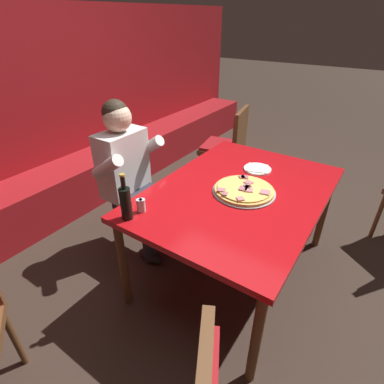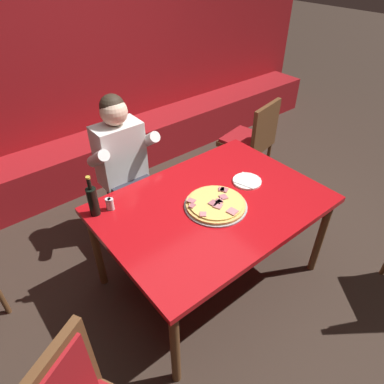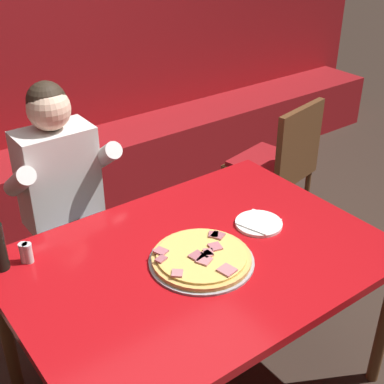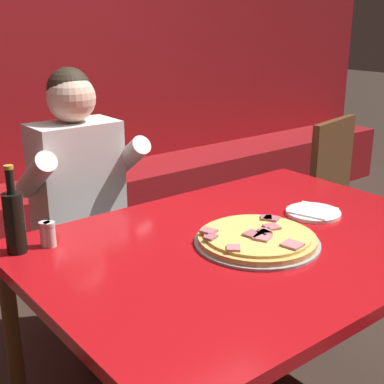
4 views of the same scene
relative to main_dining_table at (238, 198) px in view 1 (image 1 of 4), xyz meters
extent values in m
plane|color=#33261E|center=(0.00, 0.00, -0.68)|extent=(24.00, 24.00, 0.00)
cube|color=maroon|center=(0.00, 2.18, 0.27)|extent=(6.80, 0.16, 1.90)
cube|color=maroon|center=(0.00, 1.86, -0.45)|extent=(6.46, 0.48, 0.46)
cylinder|color=brown|center=(-0.69, -0.48, -0.33)|extent=(0.06, 0.06, 0.71)
cylinder|color=brown|center=(0.69, -0.48, -0.33)|extent=(0.06, 0.06, 0.71)
cylinder|color=brown|center=(-0.69, 0.48, -0.33)|extent=(0.06, 0.06, 0.71)
cylinder|color=brown|center=(0.69, 0.48, -0.33)|extent=(0.06, 0.06, 0.71)
cube|color=#B20F14|center=(0.00, 0.00, 0.05)|extent=(1.51, 1.07, 0.04)
cylinder|color=#9E9EA3|center=(-0.01, -0.04, 0.07)|extent=(0.42, 0.42, 0.01)
cylinder|color=#DBA856|center=(-0.01, -0.04, 0.08)|extent=(0.40, 0.40, 0.02)
cylinder|color=#E5BC5B|center=(-0.01, -0.04, 0.10)|extent=(0.36, 0.36, 0.01)
cube|color=#C6757A|center=(0.01, -0.05, 0.11)|extent=(0.06, 0.06, 0.01)
cube|color=#A85B66|center=(0.11, 0.03, 0.11)|extent=(0.06, 0.06, 0.01)
cube|color=#B76670|center=(-0.14, 0.07, 0.11)|extent=(0.06, 0.06, 0.01)
cube|color=#A85B66|center=(-0.04, -0.04, 0.11)|extent=(0.06, 0.06, 0.01)
cube|color=#C6757A|center=(0.00, -0.06, 0.11)|extent=(0.04, 0.04, 0.01)
cube|color=#A85B66|center=(0.12, 0.02, 0.11)|extent=(0.06, 0.07, 0.01)
cube|color=#C6757A|center=(-0.03, -0.08, 0.11)|extent=(0.07, 0.07, 0.01)
cube|color=#C6757A|center=(0.00, -0.18, 0.11)|extent=(0.07, 0.07, 0.01)
cube|color=#A85B66|center=(-0.16, 0.02, 0.11)|extent=(0.05, 0.04, 0.01)
cube|color=#C6757A|center=(-0.16, -0.09, 0.11)|extent=(0.06, 0.06, 0.01)
cube|color=#B76670|center=(0.06, -0.04, 0.11)|extent=(0.06, 0.06, 0.01)
cylinder|color=white|center=(0.35, 0.02, 0.07)|extent=(0.21, 0.21, 0.01)
cube|color=white|center=(0.35, 0.02, 0.08)|extent=(0.19, 0.19, 0.01)
cylinder|color=black|center=(-0.67, 0.40, 0.17)|extent=(0.07, 0.07, 0.20)
cylinder|color=black|center=(-0.67, 0.40, 0.31)|extent=(0.03, 0.03, 0.08)
cylinder|color=#B29933|center=(-0.67, 0.40, 0.35)|extent=(0.03, 0.03, 0.01)
cylinder|color=silver|center=(-0.57, 0.37, 0.10)|extent=(0.04, 0.04, 0.07)
cylinder|color=#516B33|center=(-0.57, 0.37, 0.09)|extent=(0.03, 0.03, 0.04)
cylinder|color=silver|center=(-0.57, 0.37, 0.14)|extent=(0.04, 0.04, 0.01)
cylinder|color=silver|center=(-0.58, 0.38, 0.10)|extent=(0.04, 0.04, 0.07)
cylinder|color=#B23323|center=(-0.58, 0.38, 0.09)|extent=(0.03, 0.03, 0.04)
cylinder|color=silver|center=(-0.58, 0.38, 0.14)|extent=(0.04, 0.04, 0.01)
ellipsoid|color=black|center=(-0.29, 0.62, -0.64)|extent=(0.11, 0.24, 0.09)
ellipsoid|color=black|center=(-0.09, 0.62, -0.64)|extent=(0.11, 0.24, 0.09)
cylinder|color=#282833|center=(-0.29, 0.62, -0.45)|extent=(0.11, 0.11, 0.43)
cylinder|color=#282833|center=(-0.09, 0.62, -0.45)|extent=(0.11, 0.11, 0.43)
cube|color=#282833|center=(-0.19, 0.72, -0.17)|extent=(0.34, 0.40, 0.12)
cube|color=silver|center=(-0.19, 0.92, 0.10)|extent=(0.38, 0.22, 0.52)
cylinder|color=silver|center=(-0.41, 0.84, 0.18)|extent=(0.09, 0.30, 0.25)
cylinder|color=silver|center=(0.03, 0.84, 0.18)|extent=(0.09, 0.30, 0.25)
sphere|color=beige|center=(-0.19, 0.92, 0.46)|extent=(0.21, 0.21, 0.21)
sphere|color=#2D2319|center=(-0.19, 0.93, 0.50)|extent=(0.19, 0.19, 0.19)
cylinder|color=brown|center=(-1.37, 0.67, -0.45)|extent=(0.04, 0.04, 0.46)
cylinder|color=brown|center=(1.31, 1.00, -0.46)|extent=(0.04, 0.04, 0.45)
cylinder|color=brown|center=(0.94, 0.92, -0.46)|extent=(0.04, 0.04, 0.45)
cylinder|color=brown|center=(1.39, 0.63, -0.46)|extent=(0.04, 0.04, 0.45)
cylinder|color=brown|center=(1.01, 0.55, -0.46)|extent=(0.04, 0.04, 0.45)
cube|color=brown|center=(1.16, 0.77, -0.21)|extent=(0.52, 0.52, 0.05)
cube|color=maroon|center=(1.16, 0.77, -0.17)|extent=(0.48, 0.48, 0.03)
cube|color=brown|center=(1.20, 0.58, 0.03)|extent=(0.44, 0.13, 0.44)
cube|color=maroon|center=(1.20, 0.60, 0.03)|extent=(0.36, 0.10, 0.37)
cylinder|color=brown|center=(1.09, -0.88, -0.45)|extent=(0.04, 0.04, 0.46)
camera|label=1|loc=(-1.65, -0.73, 1.10)|focal=28.00mm
camera|label=2|loc=(-1.25, -1.31, 1.53)|focal=32.00mm
camera|label=3|loc=(-1.07, -1.40, 1.37)|focal=50.00mm
camera|label=4|loc=(-1.21, -1.20, 0.80)|focal=50.00mm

